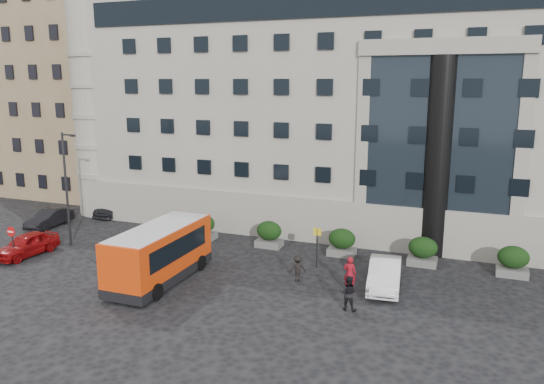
{
  "coord_description": "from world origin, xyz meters",
  "views": [
    {
      "loc": [
        14.29,
        -25.3,
        11.45
      ],
      "look_at": [
        3.23,
        3.14,
        5.0
      ],
      "focal_mm": 35.0,
      "sensor_mm": 36.0,
      "label": 1
    }
  ],
  "objects_px": {
    "parked_car_d": "(154,206)",
    "pedestrian_a": "(350,274)",
    "hedge_d": "(423,251)",
    "parked_car_c": "(120,205)",
    "hedge_e": "(513,261)",
    "hedge_c": "(342,242)",
    "pedestrian_c": "(298,268)",
    "minibus": "(160,252)",
    "white_taxi": "(385,274)",
    "parked_car_b": "(49,218)",
    "red_truck": "(130,181)",
    "hedge_a": "(203,227)",
    "street_lamp": "(67,185)",
    "pedestrian_b": "(348,293)",
    "parked_car_a": "(27,245)",
    "hedge_b": "(269,234)",
    "no_entry_sign": "(12,237)",
    "bus_stop_sign": "(317,241)"
  },
  "relations": [
    {
      "from": "hedge_e",
      "to": "pedestrian_b",
      "type": "distance_m",
      "value": 11.52
    },
    {
      "from": "red_truck",
      "to": "hedge_b",
      "type": "bearing_deg",
      "value": -20.23
    },
    {
      "from": "pedestrian_b",
      "to": "hedge_e",
      "type": "bearing_deg",
      "value": -133.92
    },
    {
      "from": "minibus",
      "to": "white_taxi",
      "type": "distance_m",
      "value": 12.89
    },
    {
      "from": "red_truck",
      "to": "no_entry_sign",
      "type": "bearing_deg",
      "value": -69.09
    },
    {
      "from": "hedge_c",
      "to": "pedestrian_c",
      "type": "bearing_deg",
      "value": -103.05
    },
    {
      "from": "street_lamp",
      "to": "red_truck",
      "type": "distance_m",
      "value": 15.85
    },
    {
      "from": "pedestrian_c",
      "to": "pedestrian_b",
      "type": "bearing_deg",
      "value": 108.71
    },
    {
      "from": "hedge_d",
      "to": "hedge_a",
      "type": "bearing_deg",
      "value": 180.0
    },
    {
      "from": "hedge_b",
      "to": "street_lamp",
      "type": "distance_m",
      "value": 14.41
    },
    {
      "from": "pedestrian_b",
      "to": "pedestrian_c",
      "type": "relative_size",
      "value": 1.17
    },
    {
      "from": "hedge_a",
      "to": "minibus",
      "type": "xyz_separation_m",
      "value": [
        1.68,
        -8.27,
        0.85
      ]
    },
    {
      "from": "hedge_b",
      "to": "parked_car_c",
      "type": "relative_size",
      "value": 0.35
    },
    {
      "from": "no_entry_sign",
      "to": "parked_car_a",
      "type": "distance_m",
      "value": 1.51
    },
    {
      "from": "hedge_b",
      "to": "no_entry_sign",
      "type": "relative_size",
      "value": 0.79
    },
    {
      "from": "bus_stop_sign",
      "to": "pedestrian_c",
      "type": "height_order",
      "value": "bus_stop_sign"
    },
    {
      "from": "parked_car_a",
      "to": "parked_car_c",
      "type": "xyz_separation_m",
      "value": [
        -1.26,
        11.57,
        0.01
      ]
    },
    {
      "from": "hedge_d",
      "to": "parked_car_c",
      "type": "relative_size",
      "value": 0.35
    },
    {
      "from": "parked_car_d",
      "to": "white_taxi",
      "type": "height_order",
      "value": "white_taxi"
    },
    {
      "from": "bus_stop_sign",
      "to": "parked_car_c",
      "type": "xyz_separation_m",
      "value": [
        -19.88,
        6.74,
        -0.96
      ]
    },
    {
      "from": "hedge_d",
      "to": "bus_stop_sign",
      "type": "bearing_deg",
      "value": -155.34
    },
    {
      "from": "hedge_e",
      "to": "pedestrian_a",
      "type": "relative_size",
      "value": 0.94
    },
    {
      "from": "hedge_a",
      "to": "hedge_e",
      "type": "distance_m",
      "value": 20.8
    },
    {
      "from": "pedestrian_b",
      "to": "parked_car_d",
      "type": "bearing_deg",
      "value": -32.73
    },
    {
      "from": "hedge_b",
      "to": "pedestrian_b",
      "type": "distance_m",
      "value": 11.21
    },
    {
      "from": "hedge_a",
      "to": "hedge_e",
      "type": "relative_size",
      "value": 1.0
    },
    {
      "from": "parked_car_a",
      "to": "parked_car_d",
      "type": "relative_size",
      "value": 0.84
    },
    {
      "from": "hedge_e",
      "to": "parked_car_b",
      "type": "distance_m",
      "value": 33.84
    },
    {
      "from": "hedge_a",
      "to": "no_entry_sign",
      "type": "height_order",
      "value": "no_entry_sign"
    },
    {
      "from": "parked_car_c",
      "to": "pedestrian_c",
      "type": "relative_size",
      "value": 3.38
    },
    {
      "from": "white_taxi",
      "to": "hedge_a",
      "type": "bearing_deg",
      "value": 155.16
    },
    {
      "from": "parked_car_a",
      "to": "parked_car_c",
      "type": "bearing_deg",
      "value": 100.08
    },
    {
      "from": "hedge_c",
      "to": "parked_car_d",
      "type": "distance_m",
      "value": 18.55
    },
    {
      "from": "white_taxi",
      "to": "bus_stop_sign",
      "type": "bearing_deg",
      "value": 151.37
    },
    {
      "from": "no_entry_sign",
      "to": "white_taxi",
      "type": "height_order",
      "value": "no_entry_sign"
    },
    {
      "from": "hedge_a",
      "to": "street_lamp",
      "type": "xyz_separation_m",
      "value": [
        -7.94,
        -4.8,
        3.44
      ]
    },
    {
      "from": "parked_car_d",
      "to": "pedestrian_c",
      "type": "bearing_deg",
      "value": -24.07
    },
    {
      "from": "bus_stop_sign",
      "to": "pedestrian_a",
      "type": "relative_size",
      "value": 1.29
    },
    {
      "from": "hedge_d",
      "to": "pedestrian_c",
      "type": "relative_size",
      "value": 1.18
    },
    {
      "from": "red_truck",
      "to": "pedestrian_b",
      "type": "height_order",
      "value": "red_truck"
    },
    {
      "from": "pedestrian_a",
      "to": "pedestrian_c",
      "type": "relative_size",
      "value": 1.26
    },
    {
      "from": "pedestrian_a",
      "to": "parked_car_d",
      "type": "bearing_deg",
      "value": -26.5
    },
    {
      "from": "parked_car_a",
      "to": "parked_car_b",
      "type": "xyz_separation_m",
      "value": [
        -3.87,
        6.09,
        -0.05
      ]
    },
    {
      "from": "no_entry_sign",
      "to": "white_taxi",
      "type": "distance_m",
      "value": 23.4
    },
    {
      "from": "parked_car_c",
      "to": "parked_car_d",
      "type": "relative_size",
      "value": 0.99
    },
    {
      "from": "white_taxi",
      "to": "hedge_e",
      "type": "bearing_deg",
      "value": 27.65
    },
    {
      "from": "hedge_a",
      "to": "hedge_c",
      "type": "relative_size",
      "value": 1.0
    },
    {
      "from": "parked_car_d",
      "to": "pedestrian_a",
      "type": "distance_m",
      "value": 22.43
    },
    {
      "from": "hedge_c",
      "to": "red_truck",
      "type": "relative_size",
      "value": 0.3
    },
    {
      "from": "parked_car_a",
      "to": "hedge_e",
      "type": "bearing_deg",
      "value": 18.17
    }
  ]
}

